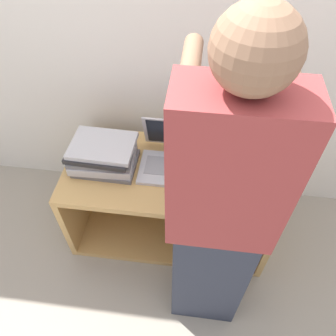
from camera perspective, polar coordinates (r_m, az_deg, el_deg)
ground_plane at (r=2.15m, az=-0.73°, el=-16.60°), size 12.00×12.00×0.00m
wall_back at (r=1.77m, az=2.19°, el=23.35°), size 8.00×0.05×2.40m
cart at (r=2.09m, az=0.52°, el=-4.35°), size 1.19×0.60×0.57m
laptop_open at (r=1.83m, az=0.57°, el=1.93°), size 0.34×0.33×0.26m
laptop_stack_left at (r=1.84m, az=-11.24°, el=2.25°), size 0.36×0.27×0.16m
laptop_stack_right at (r=1.77m, az=12.41°, el=0.37°), size 0.37×0.27×0.18m
person at (r=1.32m, az=8.87°, el=-9.05°), size 0.40×0.53×1.68m
inventory_tag at (r=1.66m, az=12.95°, el=1.04°), size 0.06×0.02×0.01m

